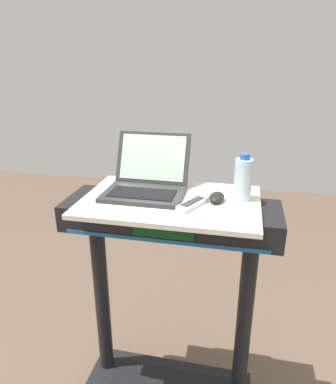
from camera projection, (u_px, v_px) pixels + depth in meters
name	position (u px, v px, depth m)	size (l,w,h in m)	color
desk_board	(171.00, 201.00, 1.45)	(0.72, 0.48, 0.02)	beige
laptop	(147.00, 181.00, 1.51)	(0.33, 0.33, 0.23)	#2D2D30
computer_mouse	(217.00, 197.00, 1.42)	(0.06, 0.10, 0.03)	black
water_bottle	(243.00, 179.00, 1.41)	(0.07, 0.07, 0.19)	silver
tv_remote	(193.00, 204.00, 1.37)	(0.11, 0.16, 0.02)	silver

